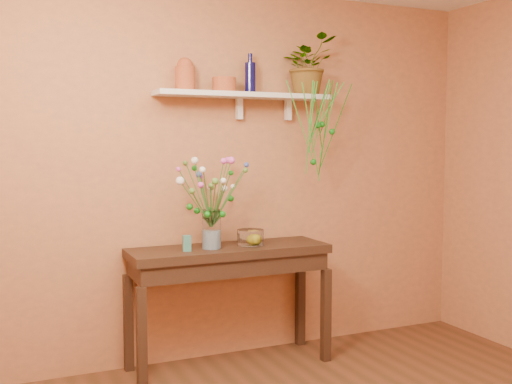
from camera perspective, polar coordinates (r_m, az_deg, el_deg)
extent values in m
cube|color=#C27A46|center=(4.51, -2.33, 1.69)|extent=(4.00, 0.04, 2.70)
cube|color=#392617|center=(4.29, -2.54, -5.52)|extent=(1.41, 0.45, 0.06)
cube|color=#392617|center=(4.31, -2.53, -6.70)|extent=(1.35, 0.42, 0.12)
cube|color=#392617|center=(4.04, -10.65, -13.40)|extent=(0.06, 0.06, 0.67)
cube|color=#392617|center=(4.52, 6.56, -11.37)|extent=(0.06, 0.06, 0.67)
cube|color=#392617|center=(4.40, -11.85, -11.89)|extent=(0.06, 0.06, 0.67)
cube|color=#392617|center=(4.85, 4.17, -10.24)|extent=(0.06, 0.06, 0.67)
cube|color=white|center=(4.41, -1.11, 9.04)|extent=(1.30, 0.24, 0.04)
cube|color=white|center=(4.49, -1.58, 7.77)|extent=(0.04, 0.05, 0.15)
cube|color=white|center=(4.66, 3.01, 7.66)|extent=(0.04, 0.05, 0.15)
cylinder|color=#AC511F|center=(4.29, -6.66, 10.47)|extent=(0.15, 0.15, 0.16)
sphere|color=#AC511F|center=(4.30, -6.67, 11.69)|extent=(0.11, 0.11, 0.11)
cylinder|color=#AC511F|center=(4.37, -2.99, 9.98)|extent=(0.22, 0.22, 0.10)
cylinder|color=#0B0A3C|center=(4.47, -0.55, 10.61)|extent=(0.09, 0.09, 0.22)
cylinder|color=#0B0A3C|center=(4.49, -0.55, 12.42)|extent=(0.04, 0.04, 0.07)
imported|color=#156C13|center=(4.67, 4.84, 11.72)|extent=(0.49, 0.46, 0.44)
cylinder|color=#156C13|center=(4.54, 5.89, 7.43)|extent=(0.14, 0.04, 0.43)
cylinder|color=green|center=(4.42, 5.83, 6.85)|extent=(0.01, 0.31, 0.53)
cylinder|color=green|center=(4.48, 5.32, 7.58)|extent=(0.01, 0.14, 0.41)
cylinder|color=#156C13|center=(4.58, 7.47, 6.10)|extent=(0.23, 0.09, 0.64)
cylinder|color=green|center=(4.52, 5.15, 5.55)|extent=(0.20, 0.08, 0.73)
cylinder|color=green|center=(4.57, 6.13, 6.86)|extent=(0.12, 0.06, 0.52)
cylinder|color=#156C13|center=(4.54, 6.82, 7.69)|extent=(0.13, 0.06, 0.39)
cylinder|color=green|center=(4.42, 4.13, 6.66)|extent=(0.28, 0.12, 0.56)
cylinder|color=green|center=(4.46, 5.25, 6.94)|extent=(0.02, 0.09, 0.51)
cylinder|color=#156C13|center=(4.48, 6.50, 5.77)|extent=(0.06, 0.28, 0.69)
cylinder|color=green|center=(4.54, 6.80, 6.63)|extent=(0.06, 0.16, 0.55)
cylinder|color=green|center=(4.43, 5.02, 5.96)|extent=(0.06, 0.19, 0.67)
cylinder|color=#156C13|center=(4.53, 5.82, 6.91)|extent=(0.16, 0.14, 0.51)
cylinder|color=green|center=(4.53, 6.70, 7.67)|extent=(0.20, 0.15, 0.39)
sphere|color=#156C13|center=(4.48, 5.83, 6.24)|extent=(0.05, 0.05, 0.05)
sphere|color=#156C13|center=(4.52, 7.13, 5.61)|extent=(0.05, 0.05, 0.05)
sphere|color=#156C13|center=(4.50, 6.21, 6.30)|extent=(0.05, 0.05, 0.05)
sphere|color=#156C13|center=(4.49, 5.39, 2.81)|extent=(0.05, 0.05, 0.05)
cylinder|color=white|center=(4.20, -4.19, -3.48)|extent=(0.13, 0.13, 0.27)
cylinder|color=silver|center=(4.21, -4.18, -4.43)|extent=(0.12, 0.12, 0.13)
cylinder|color=#386B28|center=(4.06, -4.02, -1.17)|extent=(0.06, 0.24, 0.33)
sphere|color=#5D9738|center=(3.93, -3.84, 1.01)|extent=(0.05, 0.05, 0.05)
cylinder|color=#386B28|center=(4.12, -3.64, -1.12)|extent=(0.05, 0.13, 0.32)
sphere|color=white|center=(4.06, -3.07, 1.06)|extent=(0.04, 0.04, 0.04)
cylinder|color=#386B28|center=(4.12, -3.27, -0.18)|extent=(0.09, 0.15, 0.46)
sphere|color=#E151BB|center=(4.05, -2.33, 2.97)|extent=(0.05, 0.05, 0.05)
cylinder|color=#386B28|center=(4.15, -2.61, -0.61)|extent=(0.20, 0.14, 0.39)
sphere|color=#5D9738|center=(4.12, -0.99, 2.05)|extent=(0.04, 0.04, 0.04)
cylinder|color=#386B28|center=(4.15, -3.29, -0.74)|extent=(0.11, 0.11, 0.37)
sphere|color=#156C13|center=(4.11, -2.37, 1.80)|extent=(0.04, 0.04, 0.04)
cylinder|color=#386B28|center=(4.20, -2.54, -0.32)|extent=(0.25, 0.04, 0.42)
sphere|color=#3D50A8|center=(4.22, -0.90, 2.56)|extent=(0.04, 0.04, 0.04)
cylinder|color=#386B28|center=(4.18, -3.62, -0.16)|extent=(0.09, 0.02, 0.45)
sphere|color=#E151BB|center=(4.17, -3.04, 2.91)|extent=(0.04, 0.04, 0.04)
cylinder|color=#386B28|center=(4.24, -3.17, -1.33)|extent=(0.19, 0.08, 0.27)
sphere|color=white|center=(4.30, -2.18, 0.52)|extent=(0.03, 0.03, 0.03)
cylinder|color=#386B28|center=(4.25, -3.41, -0.06)|extent=(0.17, 0.12, 0.45)
sphere|color=#E151BB|center=(4.32, -2.64, 3.00)|extent=(0.05, 0.05, 0.05)
cylinder|color=#386B28|center=(4.25, -3.57, -1.43)|extent=(0.14, 0.11, 0.26)
sphere|color=white|center=(4.31, -2.97, 0.32)|extent=(0.05, 0.05, 0.05)
cylinder|color=#386B28|center=(4.26, -4.20, -1.35)|extent=(0.06, 0.16, 0.26)
sphere|color=#5D9738|center=(4.33, -4.20, 0.45)|extent=(0.04, 0.04, 0.04)
cylinder|color=#386B28|center=(4.25, -4.27, -1.35)|extent=(0.04, 0.15, 0.26)
sphere|color=white|center=(4.32, -4.35, 0.47)|extent=(0.04, 0.04, 0.04)
cylinder|color=#386B28|center=(4.23, -4.70, -0.85)|extent=(0.03, 0.14, 0.34)
sphere|color=#E151BB|center=(4.28, -5.19, 1.46)|extent=(0.03, 0.03, 0.03)
cylinder|color=#386B28|center=(4.28, -5.44, -0.18)|extent=(0.10, 0.27, 0.43)
sphere|color=#5D9738|center=(4.38, -6.64, 2.72)|extent=(0.03, 0.03, 0.03)
cylinder|color=#386B28|center=(4.21, -4.99, -0.48)|extent=(0.09, 0.11, 0.40)
sphere|color=#156C13|center=(4.23, -5.77, 2.24)|extent=(0.04, 0.04, 0.04)
cylinder|color=#386B28|center=(4.20, -4.78, -0.77)|extent=(0.07, 0.09, 0.36)
sphere|color=#3D50A8|center=(4.22, -5.36, 1.66)|extent=(0.05, 0.05, 0.05)
cylinder|color=#386B28|center=(4.17, -5.72, -0.56)|extent=(0.22, 0.07, 0.40)
sphere|color=#E151BB|center=(4.16, -7.27, 2.13)|extent=(0.03, 0.03, 0.03)
cylinder|color=#386B28|center=(4.16, -4.97, -0.16)|extent=(0.12, 0.02, 0.45)
sphere|color=white|center=(4.14, -5.76, 2.95)|extent=(0.05, 0.05, 0.05)
cylinder|color=#386B28|center=(4.16, -4.69, -1.30)|extent=(0.09, 0.01, 0.29)
sphere|color=#E151BB|center=(4.13, -5.20, 0.65)|extent=(0.04, 0.04, 0.04)
cylinder|color=#386B28|center=(4.14, -5.64, -1.11)|extent=(0.23, 0.01, 0.32)
sphere|color=white|center=(4.09, -7.12, 1.04)|extent=(0.06, 0.06, 0.06)
cylinder|color=#386B28|center=(4.13, -5.09, -1.59)|extent=(0.16, 0.07, 0.26)
sphere|color=#5D9738|center=(4.06, -6.02, 0.08)|extent=(0.04, 0.04, 0.04)
cylinder|color=#386B28|center=(4.05, -4.60, -0.66)|extent=(0.13, 0.22, 0.41)
sphere|color=white|center=(3.91, -5.04, 2.08)|extent=(0.04, 0.04, 0.04)
cylinder|color=#386B28|center=(4.13, -4.24, -1.36)|extent=(0.05, 0.10, 0.29)
sphere|color=#E151BB|center=(4.06, -4.30, 0.56)|extent=(0.04, 0.04, 0.04)
cylinder|color=#386B28|center=(4.11, -4.22, -1.34)|extent=(0.05, 0.14, 0.30)
sphere|color=#5D9738|center=(4.03, -4.26, 0.61)|extent=(0.04, 0.04, 0.04)
sphere|color=#156C13|center=(4.17, -5.54, -1.75)|extent=(0.05, 0.05, 0.05)
sphere|color=#156C13|center=(4.26, -4.34, -1.70)|extent=(0.05, 0.05, 0.05)
sphere|color=#156C13|center=(4.10, -6.23, -1.39)|extent=(0.05, 0.05, 0.05)
sphere|color=#156C13|center=(4.15, -3.16, -2.09)|extent=(0.05, 0.05, 0.05)
sphere|color=#156C13|center=(4.22, -2.39, -0.61)|extent=(0.05, 0.05, 0.05)
sphere|color=#156C13|center=(4.09, -4.58, -2.11)|extent=(0.05, 0.05, 0.05)
cylinder|color=white|center=(4.32, -0.53, -4.28)|extent=(0.19, 0.19, 0.11)
cylinder|color=white|center=(4.33, -0.53, -4.94)|extent=(0.18, 0.18, 0.01)
sphere|color=yellow|center=(4.32, -0.26, -4.43)|extent=(0.08, 0.08, 0.08)
cube|color=#2D698A|center=(4.12, -6.48, -4.79)|extent=(0.06, 0.05, 0.11)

